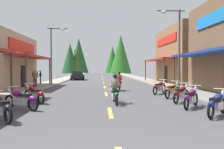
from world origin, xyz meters
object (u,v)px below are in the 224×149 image
(rider_cruising_trailing, at_px, (119,83))
(motorcycle_parked_right_5, at_px, (159,87))
(motorcycle_parked_right_1, at_px, (217,104))
(pedestrian_by_shop, at_px, (35,77))
(motorcycle_parked_right_4, at_px, (172,90))
(rider_cruising_lead, at_px, (115,91))
(motorcycle_parked_right_2, at_px, (191,97))
(motorcycle_parked_left_2, at_px, (21,99))
(motorcycle_parked_left_1, at_px, (0,107))
(streetlamp_left, at_px, (54,48))
(motorcycle_parked_right_3, at_px, (181,93))
(streetlamp_right, at_px, (175,39))
(parked_car_curbside, at_px, (78,75))
(pedestrian_browsing, at_px, (40,76))
(motorcycle_parked_left_3, at_px, (34,94))

(rider_cruising_trailing, bearing_deg, motorcycle_parked_right_5, -132.61)
(motorcycle_parked_right_1, xyz_separation_m, pedestrian_by_shop, (-10.50, 12.90, 0.58))
(motorcycle_parked_right_4, distance_m, rider_cruising_lead, 4.34)
(motorcycle_parked_right_2, xyz_separation_m, motorcycle_parked_left_2, (-7.74, -0.20, 0.00))
(rider_cruising_lead, bearing_deg, motorcycle_parked_right_2, -114.96)
(motorcycle_parked_right_2, bearing_deg, pedestrian_by_shop, 80.26)
(motorcycle_parked_right_5, bearing_deg, motorcycle_parked_left_1, 174.81)
(motorcycle_parked_right_4, height_order, pedestrian_by_shop, pedestrian_by_shop)
(streetlamp_left, relative_size, motorcycle_parked_right_3, 3.63)
(motorcycle_parked_right_2, bearing_deg, streetlamp_left, 69.90)
(motorcycle_parked_right_4, bearing_deg, motorcycle_parked_left_2, 155.74)
(streetlamp_right, xyz_separation_m, parked_car_curbside, (-9.27, 19.49, -3.41))
(motorcycle_parked_right_5, xyz_separation_m, pedestrian_browsing, (-10.89, 9.69, 0.45))
(streetlamp_left, height_order, parked_car_curbside, streetlamp_left)
(motorcycle_parked_right_2, distance_m, rider_cruising_lead, 3.78)
(motorcycle_parked_right_2, height_order, motorcycle_parked_left_2, same)
(streetlamp_right, height_order, rider_cruising_trailing, streetlamp_right)
(parked_car_curbside, bearing_deg, rider_cruising_trailing, -166.61)
(pedestrian_by_shop, bearing_deg, streetlamp_left, -16.02)
(rider_cruising_trailing, distance_m, parked_car_curbside, 18.58)
(streetlamp_right, relative_size, motorcycle_parked_right_2, 3.57)
(motorcycle_parked_right_2, relative_size, pedestrian_by_shop, 0.97)
(motorcycle_parked_right_3, distance_m, motorcycle_parked_right_5, 4.05)
(motorcycle_parked_left_2, bearing_deg, streetlamp_right, -111.86)
(motorcycle_parked_right_1, bearing_deg, motorcycle_parked_left_2, 121.64)
(motorcycle_parked_right_5, relative_size, motorcycle_parked_left_2, 0.92)
(motorcycle_parked_right_2, height_order, rider_cruising_trailing, rider_cruising_trailing)
(motorcycle_parked_left_2, xyz_separation_m, pedestrian_by_shop, (-2.49, 11.19, 0.58))
(pedestrian_by_shop, bearing_deg, motorcycle_parked_left_1, -166.17)
(streetlamp_right, distance_m, motorcycle_parked_right_1, 9.50)
(pedestrian_by_shop, bearing_deg, rider_cruising_lead, -141.32)
(parked_car_curbside, bearing_deg, motorcycle_parked_left_1, 177.52)
(motorcycle_parked_right_3, distance_m, rider_cruising_lead, 3.64)
(motorcycle_parked_left_1, height_order, pedestrian_browsing, pedestrian_browsing)
(motorcycle_parked_right_2, distance_m, motorcycle_parked_left_2, 7.75)
(streetlamp_left, height_order, motorcycle_parked_left_1, streetlamp_left)
(motorcycle_parked_right_5, xyz_separation_m, pedestrian_by_shop, (-10.23, 5.19, 0.58))
(motorcycle_parked_right_5, relative_size, pedestrian_by_shop, 0.96)
(motorcycle_parked_right_1, height_order, motorcycle_parked_right_3, same)
(motorcycle_parked_right_1, relative_size, motorcycle_parked_right_5, 0.93)
(motorcycle_parked_left_1, distance_m, pedestrian_browsing, 18.08)
(motorcycle_parked_right_1, bearing_deg, motorcycle_parked_right_3, 45.39)
(motorcycle_parked_right_3, relative_size, motorcycle_parked_left_3, 1.03)
(rider_cruising_trailing, bearing_deg, streetlamp_right, -109.91)
(motorcycle_parked_right_4, bearing_deg, rider_cruising_trailing, 71.77)
(motorcycle_parked_right_1, relative_size, rider_cruising_lead, 0.75)
(motorcycle_parked_right_2, xyz_separation_m, pedestrian_browsing, (-10.89, 15.49, 0.45))
(streetlamp_right, bearing_deg, motorcycle_parked_right_1, -97.70)
(streetlamp_left, xyz_separation_m, pedestrian_browsing, (-1.80, 1.26, -3.07))
(motorcycle_parked_right_1, distance_m, motorcycle_parked_left_2, 8.19)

